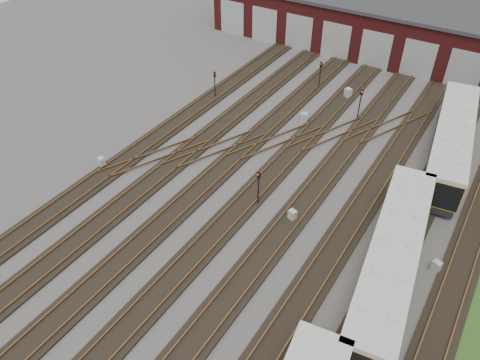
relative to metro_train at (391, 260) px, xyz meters
The scene contains 13 objects.
ground 10.80m from the metro_train, 160.63° to the right, with size 120.00×120.00×0.00m, color #484542.
track_network 10.76m from the metro_train, 163.94° to the right, with size 30.40×70.00×0.33m.
maintenance_shed 37.82m from the metro_train, 105.35° to the left, with size 51.00×12.50×6.35m.
metro_train is the anchor object (origin of this frame).
signal_mast_0 27.76m from the metro_train, 148.78° to the left, with size 0.31×0.30×3.01m.
signal_mast_1 11.23m from the metro_train, 169.73° to the left, with size 0.29×0.27×3.23m.
signal_mast_2 27.05m from the metro_train, 124.32° to the left, with size 0.31×0.29×3.08m.
signal_mast_3 20.63m from the metro_train, 116.46° to the left, with size 0.32×0.30×3.26m.
relay_cabinet_0 25.07m from the metro_train, behind, with size 0.59×0.50×0.99m, color #ACAEB1.
relay_cabinet_1 20.11m from the metro_train, 132.07° to the left, with size 0.66×0.55×1.11m, color #ACAEB1.
relay_cabinet_2 8.33m from the metro_train, 166.70° to the left, with size 0.57×0.47×0.95m, color #ACAEB1.
relay_cabinet_3 24.90m from the metro_train, 118.01° to the left, with size 0.68×0.56×1.13m, color #ACAEB1.
relay_cabinet_4 3.98m from the metro_train, 45.80° to the left, with size 0.56×0.47×0.93m, color #ACAEB1.
Camera 1 is at (12.52, -18.51, 24.79)m, focal length 35.00 mm.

